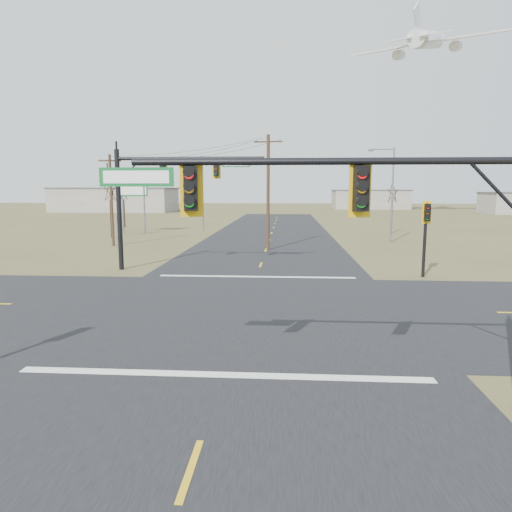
{
  "coord_description": "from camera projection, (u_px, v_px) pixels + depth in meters",
  "views": [
    {
      "loc": [
        1.78,
        -19.93,
        5.32
      ],
      "look_at": [
        0.39,
        1.0,
        2.26
      ],
      "focal_mm": 32.0,
      "sensor_mm": 36.0,
      "label": 1
    }
  ],
  "objects": [
    {
      "name": "highway_sign",
      "position": [
        133.0,
        194.0,
        55.41
      ],
      "size": [
        3.61,
        0.32,
        6.77
      ],
      "rotation": [
        0.0,
        0.0,
        0.07
      ],
      "color": "slate",
      "rests_on": "ground"
    },
    {
      "name": "pedestal_signal_ne",
      "position": [
        426.0,
        222.0,
        27.4
      ],
      "size": [
        0.61,
        0.53,
        4.67
      ],
      "rotation": [
        0.0,
        0.0,
        0.14
      ],
      "color": "black",
      "rests_on": "ground"
    },
    {
      "name": "bare_tree_b",
      "position": [
        124.0,
        193.0,
        64.2
      ],
      "size": [
        2.87,
        2.87,
        6.02
      ],
      "rotation": [
        0.0,
        0.0,
        0.25
      ],
      "color": "black",
      "rests_on": "ground"
    },
    {
      "name": "utility_pole_near",
      "position": [
        268.0,
        191.0,
        39.8
      ],
      "size": [
        2.44,
        0.38,
        10.0
      ],
      "rotation": [
        0.0,
        0.0,
        -0.11
      ],
      "color": "#412D1B",
      "rests_on": "ground"
    },
    {
      "name": "utility_pole_far",
      "position": [
        111.0,
        199.0,
        42.87
      ],
      "size": [
        2.08,
        0.54,
        8.57
      ],
      "rotation": [
        0.0,
        0.0,
        0.2
      ],
      "color": "#412D1B",
      "rests_on": "ground"
    },
    {
      "name": "mast_arm_near",
      "position": [
        365.0,
        212.0,
        10.63
      ],
      "size": [
        10.33,
        0.55,
        6.57
      ],
      "rotation": [
        0.0,
        0.0,
        0.31
      ],
      "color": "black",
      "rests_on": "ground"
    },
    {
      "name": "road_ns",
      "position": [
        246.0,
        308.0,
        20.56
      ],
      "size": [
        14.0,
        160.0,
        0.02
      ],
      "primitive_type": "cube",
      "color": "black",
      "rests_on": "ground"
    },
    {
      "name": "streetlight_c",
      "position": [
        204.0,
        191.0,
        58.0
      ],
      "size": [
        2.55,
        0.4,
        9.1
      ],
      "rotation": [
        0.0,
        0.0,
        -0.38
      ],
      "color": "slate",
      "rests_on": "ground"
    },
    {
      "name": "ground",
      "position": [
        246.0,
        309.0,
        20.56
      ],
      "size": [
        320.0,
        320.0,
        0.0
      ],
      "primitive_type": "plane",
      "color": "brown",
      "rests_on": "ground"
    },
    {
      "name": "streetlight_a",
      "position": [
        390.0,
        190.0,
        45.52
      ],
      "size": [
        2.65,
        0.38,
        9.47
      ],
      "rotation": [
        0.0,
        0.0,
        0.31
      ],
      "color": "slate",
      "rests_on": "ground"
    },
    {
      "name": "bare_tree_a",
      "position": [
        110.0,
        191.0,
        50.26
      ],
      "size": [
        2.98,
        2.98,
        6.53
      ],
      "rotation": [
        0.0,
        0.0,
        -0.12
      ],
      "color": "black",
      "rests_on": "ground"
    },
    {
      "name": "mast_arm_far",
      "position": [
        160.0,
        184.0,
        29.66
      ],
      "size": [
        9.77,
        0.41,
        7.92
      ],
      "rotation": [
        0.0,
        0.0,
        0.03
      ],
      "color": "black",
      "rests_on": "ground"
    },
    {
      "name": "warehouse_mid",
      "position": [
        370.0,
        200.0,
        127.17
      ],
      "size": [
        20.0,
        12.0,
        5.0
      ],
      "primitive_type": "cube",
      "color": "#A09C8E",
      "rests_on": "ground"
    },
    {
      "name": "stop_bar_near",
      "position": [
        223.0,
        375.0,
        13.15
      ],
      "size": [
        12.0,
        0.4,
        0.01
      ],
      "primitive_type": "cube",
      "color": "silver",
      "rests_on": "road_ns"
    },
    {
      "name": "stop_bar_far",
      "position": [
        257.0,
        277.0,
        27.96
      ],
      "size": [
        12.0,
        0.4,
        0.01
      ],
      "primitive_type": "cube",
      "color": "silver",
      "rests_on": "road_ns"
    },
    {
      "name": "road_ew",
      "position": [
        246.0,
        308.0,
        20.56
      ],
      "size": [
        160.0,
        14.0,
        0.02
      ],
      "primitive_type": "cube",
      "color": "black",
      "rests_on": "ground"
    },
    {
      "name": "warehouse_left",
      "position": [
        116.0,
        200.0,
        111.64
      ],
      "size": [
        28.0,
        14.0,
        5.5
      ],
      "primitive_type": "cube",
      "color": "#A09C8E",
      "rests_on": "ground"
    },
    {
      "name": "jet_airliner",
      "position": [
        427.0,
        40.0,
        90.17
      ],
      "size": [
        27.5,
        28.04,
        13.39
      ],
      "rotation": [
        0.0,
        -0.25,
        1.07
      ],
      "color": "white"
    },
    {
      "name": "bare_tree_c",
      "position": [
        393.0,
        193.0,
        55.18
      ],
      "size": [
        3.46,
        3.46,
        6.18
      ],
      "rotation": [
        0.0,
        0.0,
        -0.42
      ],
      "color": "black",
      "rests_on": "ground"
    }
  ]
}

